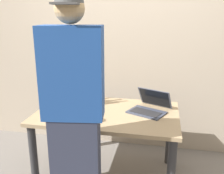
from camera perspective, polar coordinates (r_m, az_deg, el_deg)
desk at (r=2.46m, az=-1.03°, el=-8.03°), size 1.34×0.84×0.71m
laptop at (r=2.45m, az=8.59°, el=-4.43°), size 0.44×0.44×0.20m
beer_bottle_brown at (r=2.53m, az=-7.06°, el=-1.94°), size 0.07×0.07×0.31m
beer_bottle_green at (r=2.69m, az=-6.76°, el=-0.76°), size 0.07×0.07×0.31m
beer_bottle_dark at (r=2.57m, az=-3.83°, el=-1.55°), size 0.06×0.06×0.30m
beer_bottle_amber at (r=2.60m, az=-6.01°, el=-1.10°), size 0.08×0.08×0.34m
person_figure at (r=1.81m, az=-8.58°, el=-6.94°), size 0.44×0.31×1.77m
coffee_mug at (r=2.19m, az=-5.31°, el=-6.73°), size 0.12×0.08×0.10m
back_wall at (r=3.01m, az=2.12°, el=10.35°), size 6.00×0.10×2.60m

